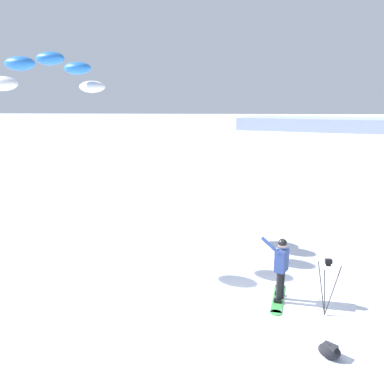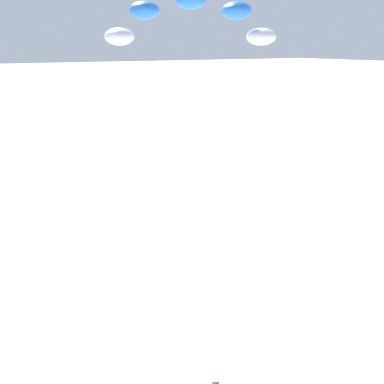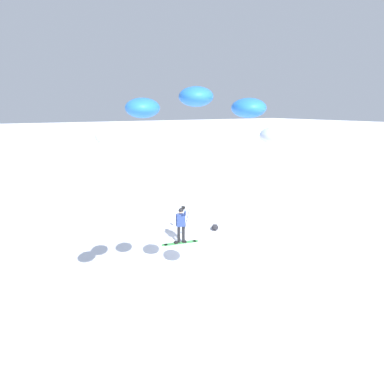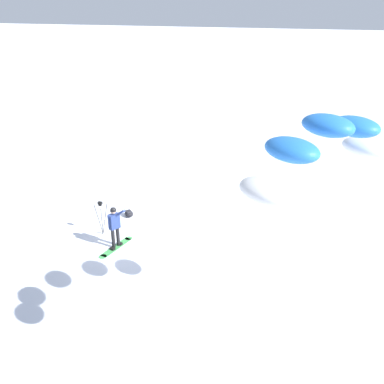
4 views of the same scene
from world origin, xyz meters
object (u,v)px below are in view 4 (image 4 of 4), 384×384
(snowboarder, at_px, (114,223))
(camera_tripod, at_px, (101,211))
(traction_kite, at_px, (325,147))
(snowboard, at_px, (116,247))
(gear_bag_large, at_px, (129,214))

(snowboarder, bearing_deg, camera_tripod, 54.46)
(traction_kite, bearing_deg, snowboard, 62.74)
(snowboard, xyz_separation_m, traction_kite, (-3.77, -7.32, 6.11))
(traction_kite, relative_size, gear_bag_large, 7.43)
(gear_bag_large, bearing_deg, snowboard, -164.50)
(snowboarder, bearing_deg, gear_bag_large, 15.40)
(snowboard, bearing_deg, camera_tripod, 52.78)
(traction_kite, height_order, gear_bag_large, traction_kite)
(snowboard, relative_size, gear_bag_large, 3.05)
(traction_kite, distance_m, camera_tripod, 10.79)
(snowboarder, height_order, traction_kite, traction_kite)
(snowboarder, xyz_separation_m, camera_tripod, (0.72, 1.01, -0.01))
(camera_tripod, bearing_deg, gear_bag_large, -10.83)
(snowboarder, relative_size, camera_tripod, 1.19)
(snowboarder, relative_size, snowboard, 0.96)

